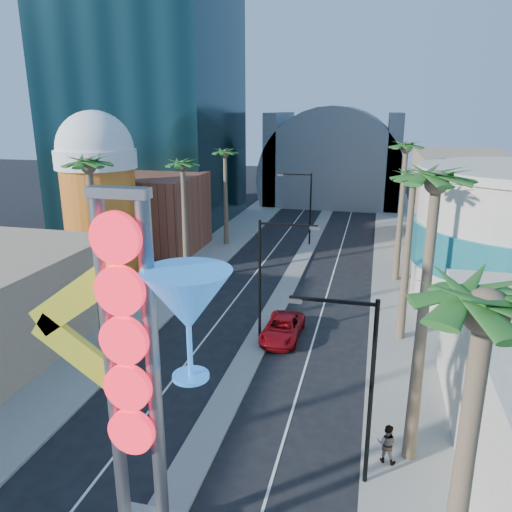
{
  "coord_description": "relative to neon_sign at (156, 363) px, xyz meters",
  "views": [
    {
      "loc": [
        6.89,
        -9.32,
        14.61
      ],
      "look_at": [
        -0.57,
        21.31,
        5.27
      ],
      "focal_mm": 35.0,
      "sensor_mm": 36.0,
      "label": 1
    }
  ],
  "objects": [
    {
      "name": "red_pickup",
      "position": [
        0.64,
        17.39,
        -6.6
      ],
      "size": [
        2.44,
        5.13,
        1.41
      ],
      "primitive_type": "imported",
      "rotation": [
        0.0,
        0.0,
        -0.02
      ],
      "color": "maroon",
      "rests_on": "ground"
    },
    {
      "name": "palm_5",
      "position": [
        8.18,
        7.04,
        3.96
      ],
      "size": [
        2.4,
        2.4,
        13.2
      ],
      "color": "brown",
      "rests_on": "ground"
    },
    {
      "name": "palm_4",
      "position": [
        8.18,
        -2.96,
        3.07
      ],
      "size": [
        2.4,
        2.4,
        12.2
      ],
      "color": "brown",
      "rests_on": "ground"
    },
    {
      "name": "streetlight_1",
      "position": [
        -1.36,
        41.04,
        -2.43
      ],
      "size": [
        3.79,
        0.25,
        8.0
      ],
      "color": "black",
      "rests_on": "ground"
    },
    {
      "name": "pedestrian_b",
      "position": [
        7.21,
        6.46,
        -6.28
      ],
      "size": [
        0.97,
        0.82,
        1.75
      ],
      "primitive_type": "imported",
      "rotation": [
        0.0,
        0.0,
        2.94
      ],
      "color": "gray",
      "rests_on": "sidewalk_east"
    },
    {
      "name": "brick_filler_west",
      "position": [
        -16.82,
        35.04,
        -3.31
      ],
      "size": [
        10.0,
        10.0,
        8.0
      ],
      "primitive_type": "cube",
      "color": "brown",
      "rests_on": "ground"
    },
    {
      "name": "sidewalk_west",
      "position": [
        -10.32,
        32.04,
        -7.23
      ],
      "size": [
        5.0,
        100.0,
        0.15
      ],
      "primitive_type": "cube",
      "color": "gray",
      "rests_on": "ground"
    },
    {
      "name": "palm_3",
      "position": [
        -9.82,
        39.04,
        2.17
      ],
      "size": [
        2.4,
        2.4,
        11.2
      ],
      "color": "brown",
      "rests_on": "ground"
    },
    {
      "name": "palm_7",
      "position": [
        8.18,
        31.04,
        3.52
      ],
      "size": [
        2.4,
        2.4,
        12.7
      ],
      "color": "brown",
      "rests_on": "ground"
    },
    {
      "name": "hotel_tower",
      "position": [
        -22.82,
        49.04,
        17.69
      ],
      "size": [
        20.0,
        20.0,
        50.0
      ],
      "primitive_type": "cube",
      "color": "black",
      "rests_on": "ground"
    },
    {
      "name": "filler_east",
      "position": [
        15.18,
        45.04,
        -2.31
      ],
      "size": [
        10.0,
        20.0,
        10.0
      ],
      "primitive_type": "cube",
      "color": "tan",
      "rests_on": "ground"
    },
    {
      "name": "palm_1",
      "position": [
        -9.82,
        13.04,
        3.52
      ],
      "size": [
        2.4,
        2.4,
        12.7
      ],
      "color": "brown",
      "rests_on": "ground"
    },
    {
      "name": "palm_2",
      "position": [
        -9.82,
        27.04,
        2.17
      ],
      "size": [
        2.4,
        2.4,
        11.2
      ],
      "color": "brown",
      "rests_on": "ground"
    },
    {
      "name": "sidewalk_east",
      "position": [
        8.68,
        32.04,
        -7.23
      ],
      "size": [
        5.0,
        100.0,
        0.15
      ],
      "primitive_type": "cube",
      "color": "gray",
      "rests_on": "ground"
    },
    {
      "name": "median",
      "position": [
        -0.82,
        35.04,
        -7.23
      ],
      "size": [
        1.6,
        84.0,
        0.15
      ],
      "primitive_type": "cube",
      "color": "gray",
      "rests_on": "ground"
    },
    {
      "name": "streetlight_0",
      "position": [
        -0.27,
        17.04,
        -2.43
      ],
      "size": [
        3.79,
        0.25,
        8.0
      ],
      "color": "black",
      "rests_on": "ground"
    },
    {
      "name": "streetlight_2",
      "position": [
        5.91,
        5.04,
        -2.47
      ],
      "size": [
        3.45,
        0.25,
        8.0
      ],
      "color": "black",
      "rests_on": "ground"
    },
    {
      "name": "beer_mug",
      "position": [
        -17.82,
        27.04,
        0.54
      ],
      "size": [
        7.0,
        7.0,
        14.5
      ],
      "color": "#CB691B",
      "rests_on": "ground"
    },
    {
      "name": "neon_sign",
      "position": [
        0.0,
        0.0,
        0.0
      ],
      "size": [
        6.53,
        2.6,
        12.55
      ],
      "color": "gray",
      "rests_on": "ground"
    },
    {
      "name": "canopy",
      "position": [
        -0.82,
        69.04,
        -3.0
      ],
      "size": [
        22.0,
        16.0,
        22.0
      ],
      "color": "slate",
      "rests_on": "ground"
    },
    {
      "name": "palm_6",
      "position": [
        8.18,
        19.04,
        2.62
      ],
      "size": [
        2.4,
        2.4,
        11.7
      ],
      "color": "brown",
      "rests_on": "ground"
    }
  ]
}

